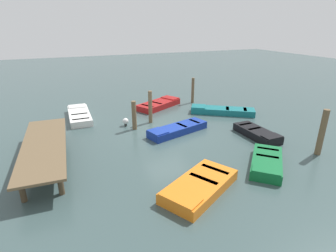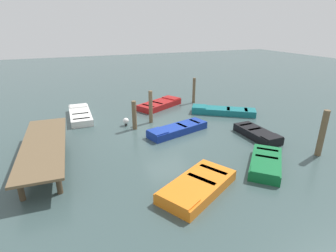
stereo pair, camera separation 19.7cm
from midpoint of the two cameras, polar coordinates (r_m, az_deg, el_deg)
ground_plane at (r=14.98m, az=-0.38°, el=-1.25°), size 80.00×80.00×0.00m
dock_segment at (r=12.49m, az=-25.42°, el=-3.92°), size 6.45×2.01×0.95m
rowboat_green at (r=12.05m, az=19.95°, el=-7.32°), size 2.82×2.77×0.46m
rowboat_red at (r=19.41m, az=-2.26°, el=4.68°), size 2.83×3.67×0.46m
rowboat_blue at (r=14.77m, az=1.67°, el=-0.69°), size 1.97×3.72×0.46m
rowboat_teal at (r=18.29m, az=11.19°, el=3.26°), size 3.20×4.05×0.46m
rowboat_white at (r=17.99m, az=-18.76°, el=2.22°), size 3.67×1.32×0.46m
rowboat_black at (r=15.00m, az=18.18°, el=-1.44°), size 2.75×1.13×0.46m
rowboat_orange at (r=9.89m, az=6.18°, el=-12.67°), size 2.84×3.48×0.46m
mooring_piling_near_right at (r=20.44m, az=5.05°, el=7.60°), size 0.22×0.22×1.91m
mooring_piling_mid_right at (r=15.20m, az=-7.63°, el=2.26°), size 0.26×0.26×1.67m
mooring_piling_far_right at (r=16.12m, az=-4.16°, el=4.07°), size 0.23×0.23×1.97m
mooring_piling_mid_left at (r=13.87m, az=29.75°, el=-1.22°), size 0.27×0.27×2.17m
marker_buoy at (r=15.97m, az=-9.44°, el=1.00°), size 0.36×0.36×0.48m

